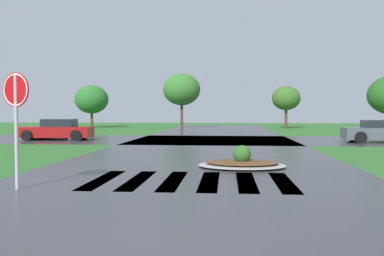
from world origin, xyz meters
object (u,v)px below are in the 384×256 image
Objects in this scene: median_island at (242,163)px; drainage_pipe_stack at (47,134)px; car_white_sedan at (384,132)px; stop_sign at (16,103)px; car_blue_compact at (57,130)px.

drainage_pipe_stack is (-11.49, 11.60, 0.23)m from median_island.
median_island is at bearing -45.27° from drainage_pipe_stack.
car_white_sedan is at bearing -1.43° from drainage_pipe_stack.
drainage_pipe_stack is at bearing 134.73° from median_island.
stop_sign is 20.34m from car_white_sedan.
stop_sign is 17.05m from drainage_pipe_stack.
car_white_sedan is 1.72× the size of drainage_pipe_stack.
median_island is at bearing 128.20° from car_blue_compact.
median_island is 13.90m from car_white_sedan.
car_blue_compact is at bearing 129.73° from stop_sign.
car_white_sedan is 1.03× the size of car_blue_compact.
median_island is at bearing 58.54° from stop_sign.
stop_sign is at bearing -67.83° from drainage_pipe_stack.
car_white_sedan reaches higher than median_island.
median_island is 15.95m from car_blue_compact.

